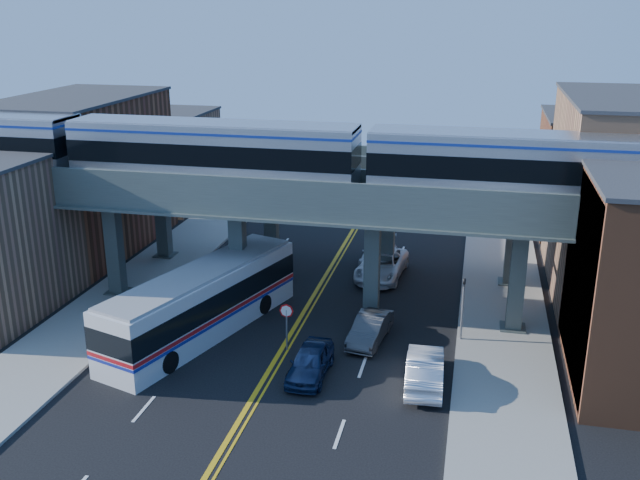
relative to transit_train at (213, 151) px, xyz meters
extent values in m
plane|color=black|center=(5.24, -8.00, -9.42)|extent=(120.00, 120.00, 0.00)
cube|color=gray|center=(-6.26, 2.00, -9.34)|extent=(5.00, 70.00, 0.16)
cube|color=gray|center=(16.74, 2.00, -9.34)|extent=(5.00, 70.00, 0.16)
cube|color=brown|center=(-13.26, 8.00, -3.92)|extent=(8.00, 14.00, 11.00)
cube|color=#A47755|center=(-13.26, 21.00, -5.42)|extent=(8.00, 10.00, 8.00)
cube|color=#A47755|center=(23.74, 8.00, -3.42)|extent=(8.00, 14.00, 12.00)
cube|color=brown|center=(23.74, 21.00, -4.92)|extent=(8.00, 10.00, 9.00)
cube|color=#29A7B5|center=(19.79, -4.00, -4.67)|extent=(0.10, 9.50, 9.50)
cube|color=#46514E|center=(-6.76, 0.00, -6.42)|extent=(0.85, 0.85, 6.00)
cube|color=#46514E|center=(1.24, 0.00, -6.42)|extent=(0.85, 0.85, 6.00)
cube|color=#46514E|center=(9.24, 0.00, -6.42)|extent=(0.85, 0.85, 6.00)
cube|color=#46514E|center=(17.24, 0.00, -6.42)|extent=(0.85, 0.85, 6.00)
cube|color=#49534D|center=(5.24, 0.00, -2.72)|extent=(52.00, 3.60, 1.40)
cube|color=#46514E|center=(-6.76, 7.00, -6.42)|extent=(0.85, 0.85, 6.00)
cube|color=#46514E|center=(1.24, 7.00, -6.42)|extent=(0.85, 0.85, 6.00)
cube|color=#46514E|center=(9.24, 7.00, -6.42)|extent=(0.85, 0.85, 6.00)
cube|color=#46514E|center=(17.24, 7.00, -6.42)|extent=(0.85, 0.85, 6.00)
cube|color=#49534D|center=(5.24, 7.00, -2.72)|extent=(52.00, 3.60, 1.40)
cube|color=black|center=(-12.00, 0.00, -1.88)|extent=(2.38, 2.38, 0.27)
cube|color=black|center=(-5.27, 0.00, -1.88)|extent=(2.38, 2.38, 0.27)
cube|color=black|center=(5.27, 0.00, -1.88)|extent=(2.38, 2.38, 0.27)
cube|color=#B9BBC4|center=(0.00, 0.00, -0.02)|extent=(16.47, 3.14, 3.47)
cube|color=black|center=(0.00, 0.00, 0.13)|extent=(16.49, 3.20, 1.19)
cube|color=black|center=(12.00, 0.00, -1.88)|extent=(2.38, 2.38, 0.27)
cube|color=black|center=(22.54, 0.00, -1.88)|extent=(2.38, 2.38, 0.27)
cube|color=#B9BBC4|center=(17.27, 0.00, -0.02)|extent=(16.47, 3.14, 3.47)
cube|color=black|center=(17.27, 0.00, 0.13)|extent=(16.49, 3.20, 1.19)
cylinder|color=slate|center=(5.54, -5.00, -8.27)|extent=(0.09, 0.09, 2.30)
cylinder|color=red|center=(5.54, -5.00, -7.17)|extent=(0.76, 0.04, 0.76)
cylinder|color=slate|center=(14.44, -2.00, -7.82)|extent=(0.12, 0.12, 3.20)
imported|color=black|center=(14.44, -2.00, -5.77)|extent=(0.15, 0.18, 0.90)
cube|color=silver|center=(0.50, -4.00, -7.65)|extent=(7.01, 13.97, 3.54)
cube|color=black|center=(0.50, -4.00, -7.19)|extent=(7.08, 14.03, 1.20)
cube|color=#B21419|center=(0.50, -4.00, -7.99)|extent=(7.07, 14.02, 0.21)
cylinder|color=black|center=(-0.83, -8.18, -8.85)|extent=(3.27, 2.02, 1.14)
cylinder|color=black|center=(1.67, -0.34, -8.85)|extent=(3.27, 2.02, 1.14)
imported|color=#101D3D|center=(7.37, -7.38, -8.67)|extent=(1.81, 4.42, 1.50)
imported|color=#333335|center=(9.64, -3.04, -8.70)|extent=(2.10, 4.54, 1.44)
imported|color=silver|center=(8.93, 6.63, -8.59)|extent=(3.22, 6.19, 1.67)
imported|color=#B3B4B8|center=(8.36, 9.10, -8.65)|extent=(2.24, 5.32, 1.53)
imported|color=silver|center=(12.90, -7.02, -8.60)|extent=(2.00, 5.05, 1.64)
camera|label=1|loc=(14.64, -37.64, 7.99)|focal=40.00mm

